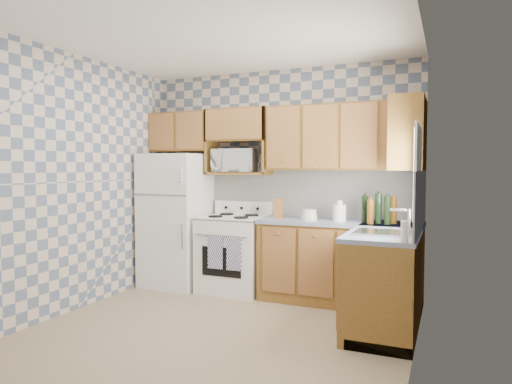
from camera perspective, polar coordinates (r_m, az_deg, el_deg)
floor at (r=4.43m, az=-4.61°, el=-16.85°), size 3.40×3.40×0.00m
back_wall at (r=5.63m, az=2.93°, el=1.44°), size 3.40×0.02×2.70m
right_wall at (r=3.69m, az=19.34°, el=0.46°), size 0.02×3.20×2.70m
backsplash_back at (r=5.50m, az=6.80°, el=-0.17°), size 2.60×0.02×0.56m
backsplash_right at (r=4.50m, az=19.85°, el=-1.03°), size 0.02×1.60×0.56m
refrigerator at (r=5.93m, az=-9.95°, el=-3.46°), size 0.75×0.70×1.68m
stove_body at (r=5.61m, az=-2.81°, el=-7.81°), size 0.76×0.65×0.90m
cooktop at (r=5.55m, az=-2.82°, el=-3.19°), size 0.76×0.65×0.02m
backguard at (r=5.78m, az=-1.63°, el=-1.99°), size 0.76×0.08×0.17m
dish_towel_left at (r=5.33m, az=-5.12°, el=-7.47°), size 0.18×0.02×0.39m
dish_towel_right at (r=5.22m, az=-2.75°, el=-7.68°), size 0.18×0.02×0.39m
base_cabinets_back at (r=5.22m, az=10.38°, el=-8.80°), size 1.75×0.60×0.88m
base_cabinets_right at (r=4.64m, az=16.04°, el=-10.36°), size 0.60×1.60×0.88m
countertop_back at (r=5.14m, az=10.41°, el=-3.79°), size 1.77×0.63×0.04m
countertop_right at (r=4.56m, az=16.06°, el=-4.72°), size 0.63×1.60×0.04m
upper_cabinets_back at (r=5.25m, az=10.85°, el=6.74°), size 1.75×0.33×0.74m
upper_cabinets_fridge at (r=6.07m, az=-9.21°, el=7.38°), size 0.82×0.33×0.50m
upper_cabinets_right at (r=4.96m, az=18.48°, el=6.86°), size 0.33×0.70×0.74m
microwave_shelf at (r=5.66m, az=-2.12°, el=2.31°), size 0.80×0.33×0.03m
microwave at (r=5.71m, az=-2.63°, el=3.93°), size 0.57×0.42×0.29m
sink at (r=4.21m, az=15.55°, el=-5.00°), size 0.48×0.40×0.03m
window at (r=4.14m, az=19.56°, el=2.10°), size 0.02×0.66×0.86m
bottle_0 at (r=4.97m, az=15.05°, el=-2.00°), size 0.07×0.07×0.32m
bottle_1 at (r=4.90m, az=16.11°, el=-2.21°), size 0.07×0.07×0.30m
bottle_2 at (r=4.99m, az=16.81°, el=-2.24°), size 0.07×0.07×0.27m
bottle_3 at (r=4.90m, az=14.10°, el=-2.42°), size 0.07×0.07×0.25m
bottle_4 at (r=5.05m, az=13.46°, el=-2.08°), size 0.07×0.07×0.29m
knife_block at (r=5.35m, az=2.81°, el=-2.02°), size 0.13×0.13×0.23m
electric_kettle at (r=5.10m, az=10.41°, el=-2.59°), size 0.14×0.14×0.18m
food_containers at (r=5.19m, az=6.68°, el=-2.82°), size 0.18×0.18×0.12m
soap_bottle at (r=3.78m, az=18.08°, el=-4.71°), size 0.06×0.06×0.17m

